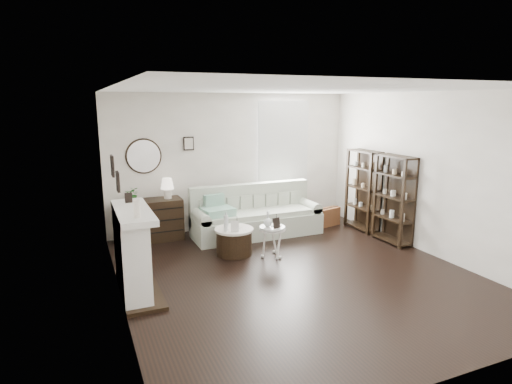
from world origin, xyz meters
name	(u,v)px	position (x,y,z in m)	size (l,w,h in m)	color
room	(267,148)	(0.73, 2.70, 1.60)	(5.50, 5.50, 5.50)	black
fireplace	(133,255)	(-2.32, 0.30, 0.54)	(0.50, 1.40, 1.84)	silver
shelf_unit_far	(363,190)	(2.33, 1.55, 0.80)	(0.30, 0.80, 1.60)	black
shelf_unit_near	(394,199)	(2.33, 0.65, 0.80)	(0.30, 0.80, 1.60)	black
sofa	(255,218)	(0.21, 2.08, 0.32)	(2.46, 0.85, 0.96)	#B6BFAB
quilt	(217,212)	(-0.59, 1.95, 0.56)	(0.55, 0.45, 0.14)	#23836A
suitcase	(328,217)	(1.82, 2.01, 0.19)	(0.56, 0.19, 0.38)	brown
dresser	(150,220)	(-1.73, 2.47, 0.39)	(1.16, 0.50, 0.77)	black
table_lamp	(167,188)	(-1.39, 2.47, 0.96)	(0.24, 0.24, 0.38)	beige
potted_plant	(133,194)	(-2.02, 2.42, 0.91)	(0.25, 0.22, 0.28)	#1B5F1B
drum_table	(234,241)	(-0.56, 1.17, 0.23)	(0.65, 0.65, 0.45)	black
pedestal_table	(272,229)	(-0.02, 0.81, 0.48)	(0.43, 0.43, 0.52)	white
eiffel_drum	(237,222)	(-0.49, 1.22, 0.54)	(0.10, 0.10, 0.17)	black
bottle_drum	(226,221)	(-0.72, 1.10, 0.61)	(0.08, 0.08, 0.32)	silver
card_frame_drum	(235,226)	(-0.61, 1.01, 0.54)	(0.13, 0.01, 0.18)	silver
eiffel_ped	(276,220)	(0.06, 0.84, 0.61)	(0.10, 0.10, 0.18)	black
flask_ped	(268,219)	(-0.10, 0.83, 0.66)	(0.14, 0.14, 0.27)	silver
card_frame_ped	(276,223)	(0.00, 0.69, 0.61)	(0.13, 0.01, 0.17)	black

